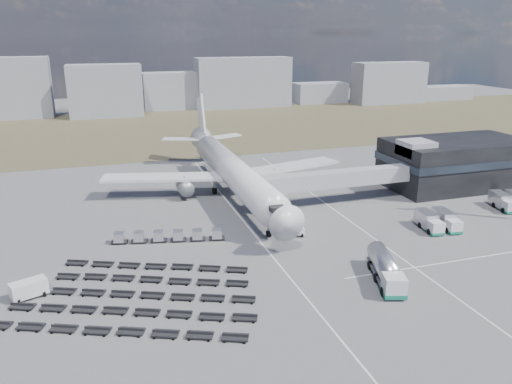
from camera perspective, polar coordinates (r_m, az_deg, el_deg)
name	(u,v)px	position (r m, az deg, el deg)	size (l,w,h in m)	color
ground	(289,259)	(74.09, 3.77, -7.66)	(420.00, 420.00, 0.00)	#565659
grass_strip	(174,129)	(176.81, -9.41, 7.15)	(420.00, 90.00, 0.01)	#433C28
lane_markings	(339,243)	(80.34, 9.52, -5.79)	(47.12, 110.00, 0.01)	silver
terminal	(456,162)	(115.77, 21.86, 3.22)	(30.40, 16.40, 11.00)	black
jet_bridge	(328,180)	(95.90, 8.25, 1.39)	(30.30, 3.80, 7.05)	#939399
airliner	(231,170)	(101.26, -2.85, 2.57)	(51.59, 64.53, 17.62)	silver
skyline	(130,90)	(214.64, -14.17, 11.25)	(301.53, 25.05, 24.20)	gray
fuel_tanker	(386,269)	(69.22, 14.62, -8.52)	(6.00, 11.35, 3.56)	silver
pushback_tug	(294,232)	(81.96, 4.35, -4.54)	(3.24, 1.82, 1.46)	silver
utility_van	(29,289)	(69.54, -24.51, -10.09)	(4.30, 1.94, 2.29)	silver
catering_truck	(273,174)	(112.97, 1.98, 2.08)	(2.94, 5.70, 2.50)	silver
service_trucks_near	(438,221)	(89.73, 20.06, -3.13)	(6.24, 7.19, 2.65)	silver
uld_row	(168,236)	(80.70, -9.99, -4.96)	(17.78, 5.28, 1.62)	black
baggage_dollies	(137,295)	(65.61, -13.47, -11.38)	(33.62, 27.66, 0.70)	black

